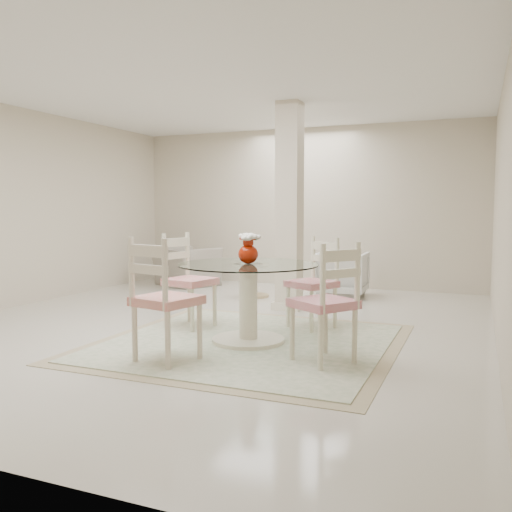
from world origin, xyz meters
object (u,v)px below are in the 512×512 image
at_px(dining_chair_north, 316,276).
at_px(side_table, 254,282).
at_px(dining_chair_south, 160,291).
at_px(dining_table, 248,303).
at_px(red_vase, 248,248).
at_px(recliner_taupe, 185,266).
at_px(column, 289,207).
at_px(dining_chair_west, 185,273).
at_px(armchair_white, 342,274).
at_px(dining_chair_east, 329,294).

xyz_separation_m(dining_chair_north, side_table, (-1.46, 1.71, -0.37)).
bearing_deg(dining_chair_south, dining_table, -100.59).
bearing_deg(dining_table, red_vase, -33.69).
bearing_deg(recliner_taupe, red_vase, 153.18).
bearing_deg(dining_chair_north, side_table, 159.01).
bearing_deg(side_table, recliner_taupe, 156.44).
bearing_deg(column, dining_chair_west, -115.16).
bearing_deg(armchair_white, dining_chair_east, 99.62).
bearing_deg(dining_chair_north, armchair_white, 124.90).
xyz_separation_m(dining_chair_west, armchair_white, (1.11, 2.83, -0.27)).
relative_size(dining_chair_west, armchair_white, 1.55).
height_order(dining_table, red_vase, red_vase).
xyz_separation_m(dining_chair_south, recliner_taupe, (-2.21, 4.27, -0.30)).
bearing_deg(dining_chair_east, side_table, -113.31).
xyz_separation_m(dining_chair_east, armchair_white, (-0.76, 3.66, -0.27)).
height_order(column, dining_chair_east, column).
bearing_deg(column, armchair_white, 73.16).
bearing_deg(dining_chair_west, dining_chair_north, -56.48).
height_order(dining_table, dining_chair_east, dining_chair_east).
bearing_deg(armchair_white, dining_chair_north, 94.25).
height_order(column, dining_chair_west, column).
height_order(dining_table, recliner_taupe, dining_table).
bearing_deg(red_vase, dining_chair_west, 156.59).
distance_m(dining_chair_east, armchair_white, 3.75).
height_order(column, armchair_white, column).
height_order(dining_chair_north, recliner_taupe, dining_chair_north).
bearing_deg(armchair_white, dining_table, 84.92).
distance_m(column, dining_chair_north, 1.41).
xyz_separation_m(red_vase, dining_chair_east, (0.92, -0.43, -0.34)).
distance_m(column, dining_chair_south, 2.95).
distance_m(dining_table, dining_chair_north, 1.04).
height_order(red_vase, armchair_white, red_vase).
bearing_deg(dining_table, recliner_taupe, 128.20).
height_order(column, dining_table, column).
bearing_deg(dining_table, dining_chair_east, -24.94).
bearing_deg(dining_chair_east, dining_chair_south, -34.98).
relative_size(column, dining_chair_south, 2.25).
bearing_deg(column, dining_chair_east, -63.69).
bearing_deg(dining_table, dining_chair_north, 65.47).
bearing_deg(recliner_taupe, dining_chair_south, 142.36).
bearing_deg(recliner_taupe, column, 174.30).
relative_size(red_vase, dining_chair_west, 0.26).
height_order(dining_chair_north, dining_chair_south, dining_chair_south).
distance_m(red_vase, dining_chair_east, 1.07).
xyz_separation_m(dining_chair_north, dining_chair_west, (-1.36, -0.52, 0.03)).
height_order(dining_chair_north, side_table, dining_chair_north).
distance_m(dining_table, side_table, 2.84).
relative_size(dining_chair_east, dining_chair_north, 1.04).
distance_m(red_vase, dining_chair_south, 1.07).
xyz_separation_m(dining_chair_west, recliner_taupe, (-1.68, 2.93, -0.28)).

